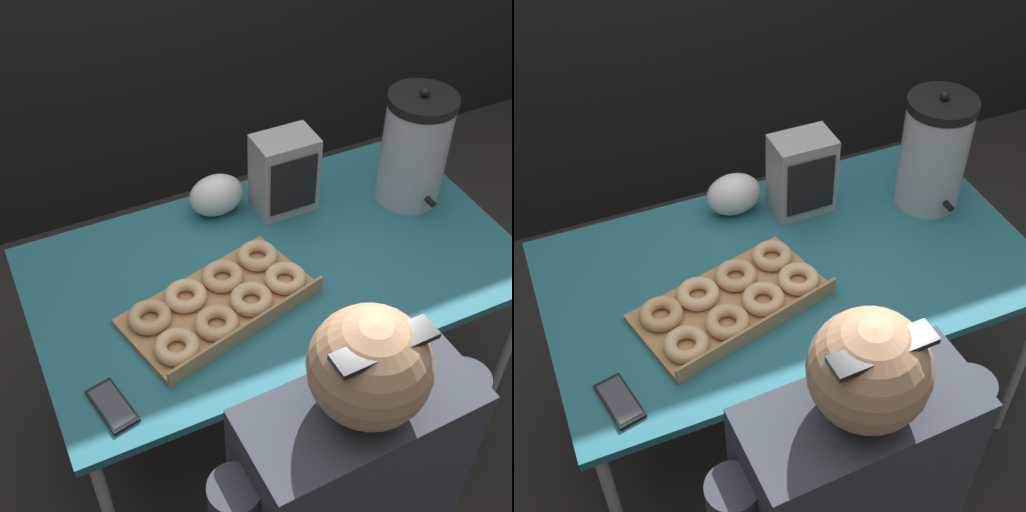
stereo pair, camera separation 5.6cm
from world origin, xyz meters
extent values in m
plane|color=#2D2B28|center=(0.00, 0.00, 0.00)|extent=(12.00, 12.00, 0.00)
cube|color=#236675|center=(0.00, 0.00, 0.70)|extent=(1.38, 0.79, 0.03)
cylinder|color=#ADADB2|center=(0.64, -0.35, 0.34)|extent=(0.03, 0.03, 0.69)
cylinder|color=#ADADB2|center=(-0.64, 0.35, 0.34)|extent=(0.03, 0.03, 0.69)
cylinder|color=#ADADB2|center=(0.64, 0.35, 0.34)|extent=(0.03, 0.03, 0.69)
cube|color=tan|center=(-0.21, -0.08, 0.72)|extent=(0.56, 0.39, 0.02)
cube|color=tan|center=(-0.18, -0.20, 0.75)|extent=(0.49, 0.14, 0.04)
torus|color=#E7B986|center=(-0.37, -0.19, 0.75)|extent=(0.16, 0.16, 0.03)
torus|color=#DBAD7A|center=(-0.25, -0.16, 0.75)|extent=(0.16, 0.16, 0.03)
torus|color=#E6B885|center=(-0.13, -0.12, 0.75)|extent=(0.16, 0.16, 0.03)
torus|color=#ECBE8B|center=(-0.02, -0.09, 0.75)|extent=(0.16, 0.16, 0.03)
torus|color=tan|center=(-0.40, -0.06, 0.75)|extent=(0.13, 0.13, 0.03)
torus|color=#EEC18E|center=(-0.29, -0.03, 0.75)|extent=(0.16, 0.16, 0.03)
torus|color=#DBAD7A|center=(-0.17, -0.01, 0.75)|extent=(0.15, 0.15, 0.03)
torus|color=#DDB07D|center=(-0.05, 0.03, 0.75)|extent=(0.12, 0.12, 0.03)
cylinder|color=#B7B7BC|center=(0.51, 0.11, 0.88)|extent=(0.20, 0.20, 0.33)
cylinder|color=black|center=(0.51, 0.11, 1.06)|extent=(0.21, 0.21, 0.03)
sphere|color=black|center=(0.51, 0.11, 1.08)|extent=(0.03, 0.03, 0.03)
cylinder|color=black|center=(0.51, 0.00, 0.77)|extent=(0.02, 0.05, 0.02)
cube|color=black|center=(-0.56, -0.27, 0.72)|extent=(0.10, 0.16, 0.01)
cube|color=#2D333D|center=(-0.56, -0.27, 0.72)|extent=(0.08, 0.14, 0.00)
cube|color=#9E9E9E|center=(0.14, 0.23, 0.84)|extent=(0.18, 0.12, 0.25)
cube|color=black|center=(0.14, 0.16, 0.84)|extent=(0.15, 0.01, 0.18)
ellipsoid|color=white|center=(-0.06, 0.29, 0.78)|extent=(0.17, 0.12, 0.13)
cube|color=#333842|center=(-0.16, -0.67, 0.74)|extent=(0.49, 0.23, 0.55)
sphere|color=tan|center=(-0.16, -0.67, 1.13)|extent=(0.23, 0.23, 0.23)
cube|color=black|center=(-0.16, -0.70, 1.22)|extent=(0.19, 0.06, 0.01)
cylinder|color=#333842|center=(0.11, -0.66, 0.71)|extent=(0.11, 0.11, 0.44)
camera|label=1|loc=(-0.67, -1.29, 2.14)|focal=50.00mm
camera|label=2|loc=(-0.62, -1.31, 2.14)|focal=50.00mm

